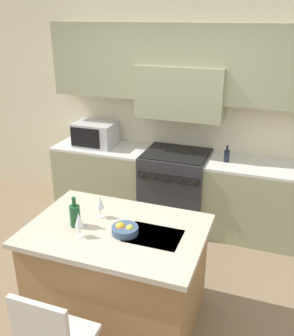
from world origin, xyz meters
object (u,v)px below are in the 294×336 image
(microwave, at_px, (95,134))
(wine_glass_far, at_px, (100,203))
(range_stove, at_px, (175,188))
(wine_glass_near, at_px, (79,221))
(fruit_bowl, at_px, (125,229))
(oil_bottle_on_counter, at_px, (227,156))
(wine_bottle, at_px, (75,215))

(microwave, relative_size, wine_glass_far, 2.54)
(range_stove, height_order, microwave, microwave)
(wine_glass_near, xyz_separation_m, fruit_bowl, (0.31, 0.15, -0.10))
(microwave, xyz_separation_m, fruit_bowl, (1.15, -1.77, -0.14))
(wine_glass_far, relative_size, fruit_bowl, 0.95)
(wine_glass_near, relative_size, oil_bottle_on_counter, 1.01)
(wine_glass_near, relative_size, fruit_bowl, 0.95)
(range_stove, height_order, wine_bottle, wine_bottle)
(oil_bottle_on_counter, bearing_deg, fruit_bowl, -106.62)
(wine_glass_far, bearing_deg, oil_bottle_on_counter, 62.77)
(wine_bottle, distance_m, wine_glass_near, 0.17)
(wine_glass_near, bearing_deg, fruit_bowl, 26.23)
(wine_bottle, xyz_separation_m, oil_bottle_on_counter, (0.94, 1.78, 0.00))
(wine_glass_near, distance_m, oil_bottle_on_counter, 2.08)
(wine_bottle, height_order, fruit_bowl, wine_bottle)
(wine_bottle, distance_m, oil_bottle_on_counter, 2.02)
(microwave, height_order, wine_glass_near, microwave)
(wine_bottle, distance_m, fruit_bowl, 0.43)
(wine_glass_near, xyz_separation_m, wine_glass_far, (0.02, 0.32, 0.00))
(wine_bottle, xyz_separation_m, wine_glass_near, (0.11, -0.12, 0.04))
(fruit_bowl, height_order, oil_bottle_on_counter, oil_bottle_on_counter)
(fruit_bowl, xyz_separation_m, oil_bottle_on_counter, (0.52, 1.75, 0.06))
(wine_bottle, bearing_deg, microwave, 112.14)
(microwave, distance_m, wine_glass_near, 2.10)
(microwave, bearing_deg, wine_glass_near, -66.39)
(range_stove, xyz_separation_m, wine_glass_far, (-0.22, -1.59, 0.55))
(microwave, xyz_separation_m, oil_bottle_on_counter, (1.68, -0.02, -0.08))
(range_stove, relative_size, wine_glass_far, 4.74)
(wine_bottle, bearing_deg, wine_glass_near, -48.88)
(range_stove, bearing_deg, wine_glass_near, -97.10)
(microwave, relative_size, wine_bottle, 1.98)
(wine_glass_near, distance_m, wine_glass_far, 0.32)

